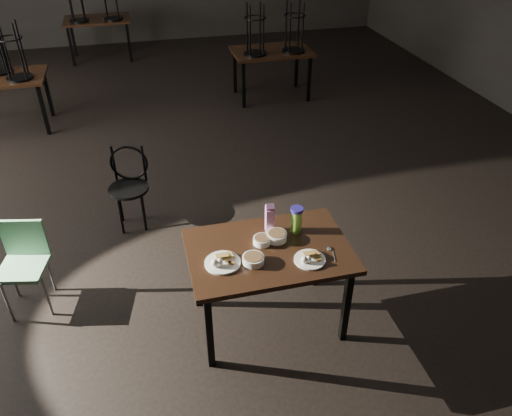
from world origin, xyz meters
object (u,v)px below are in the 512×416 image
object	(u,v)px
water_bottle	(296,219)
school_chair	(24,258)
main_table	(269,257)
bentwood_chair	(129,181)
juice_carton	(270,218)

from	to	relation	value
water_bottle	school_chair	xyz separation A→B (m)	(-2.11, 0.54, -0.40)
school_chair	main_table	bearing A→B (deg)	-8.52
bentwood_chair	school_chair	distance (m)	1.30
juice_carton	water_bottle	xyz separation A→B (m)	(0.20, -0.05, -0.01)
main_table	school_chair	bearing A→B (deg)	159.29
bentwood_chair	school_chair	size ratio (longest dim) A/B	1.08
school_chair	juice_carton	bearing A→B (deg)	-2.07
main_table	school_chair	distance (m)	2.00
main_table	bentwood_chair	bearing A→B (deg)	120.57
main_table	water_bottle	distance (m)	0.36
water_bottle	school_chair	world-z (taller)	water_bottle
main_table	bentwood_chair	distance (m)	1.95
juice_carton	school_chair	bearing A→B (deg)	165.74
main_table	juice_carton	bearing A→B (deg)	74.15
juice_carton	school_chair	xyz separation A→B (m)	(-1.92, 0.49, -0.40)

